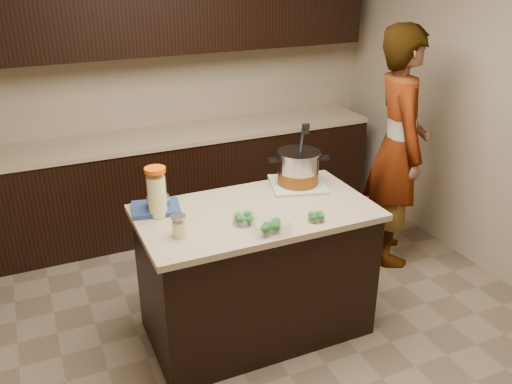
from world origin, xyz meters
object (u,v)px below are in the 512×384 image
(stock_pot, at_px, (298,170))
(island, at_px, (256,271))
(lemonade_pitcher, at_px, (157,194))
(person, at_px, (398,148))

(stock_pot, bearing_deg, island, -134.40)
(stock_pot, bearing_deg, lemonade_pitcher, -159.78)
(stock_pot, relative_size, lemonade_pitcher, 1.36)
(island, height_order, person, person)
(island, bearing_deg, person, 17.82)
(island, distance_m, stock_pot, 0.73)
(island, distance_m, lemonade_pitcher, 0.84)
(stock_pot, height_order, person, person)
(lemonade_pitcher, bearing_deg, island, -16.57)
(lemonade_pitcher, bearing_deg, stock_pot, 3.22)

